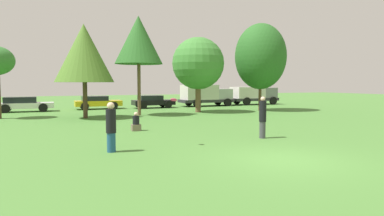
# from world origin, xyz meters

# --- Properties ---
(ground_plane) EXTENTS (120.00, 120.00, 0.00)m
(ground_plane) POSITION_xyz_m (0.00, 0.00, 0.00)
(ground_plane) COLOR #477A33
(person_thrower) EXTENTS (0.35, 0.35, 1.74)m
(person_thrower) POSITION_xyz_m (-4.75, 3.35, 0.88)
(person_thrower) COLOR navy
(person_thrower) RESTS_ON ground
(person_catcher) EXTENTS (0.31, 0.31, 1.81)m
(person_catcher) POSITION_xyz_m (1.83, 3.79, 0.92)
(person_catcher) COLOR #3F3F47
(person_catcher) RESTS_ON ground
(frisbee) EXTENTS (0.26, 0.24, 0.16)m
(frisbee) POSITION_xyz_m (-2.36, 3.56, 1.77)
(frisbee) COLOR #F21E72
(bystander_sitting) EXTENTS (0.45, 0.37, 0.95)m
(bystander_sitting) POSITION_xyz_m (-2.68, 8.24, 0.38)
(bystander_sitting) COLOR #726651
(bystander_sitting) RESTS_ON ground
(tree_1) EXTENTS (3.94, 3.94, 6.40)m
(tree_1) POSITION_xyz_m (-4.37, 15.72, 4.42)
(tree_1) COLOR #473323
(tree_1) RESTS_ON ground
(tree_2) EXTENTS (3.52, 3.52, 7.33)m
(tree_2) POSITION_xyz_m (-0.46, 16.27, 5.55)
(tree_2) COLOR brown
(tree_2) RESTS_ON ground
(tree_3) EXTENTS (4.26, 4.26, 6.14)m
(tree_3) POSITION_xyz_m (4.69, 17.06, 3.99)
(tree_3) COLOR brown
(tree_3) RESTS_ON ground
(tree_4) EXTENTS (4.42, 4.42, 7.54)m
(tree_4) POSITION_xyz_m (10.35, 16.46, 4.69)
(tree_4) COLOR brown
(tree_4) RESTS_ON ground
(parked_car_white) EXTENTS (4.49, 1.84, 1.25)m
(parked_car_white) POSITION_xyz_m (-8.59, 23.10, 0.68)
(parked_car_white) COLOR silver
(parked_car_white) RESTS_ON ground
(parked_car_yellow) EXTENTS (4.16, 2.04, 1.21)m
(parked_car_yellow) POSITION_xyz_m (-2.50, 23.86, 0.65)
(parked_car_yellow) COLOR gold
(parked_car_yellow) RESTS_ON ground
(parked_car_black) EXTENTS (3.95, 1.96, 1.22)m
(parked_car_black) POSITION_xyz_m (2.60, 23.20, 0.66)
(parked_car_black) COLOR black
(parked_car_black) RESTS_ON ground
(delivery_truck_silver) EXTENTS (5.60, 2.52, 2.22)m
(delivery_truck_silver) POSITION_xyz_m (8.51, 23.72, 1.21)
(delivery_truck_silver) COLOR #2D2D33
(delivery_truck_silver) RESTS_ON ground
(delivery_truck_grey) EXTENTS (5.51, 2.36, 1.97)m
(delivery_truck_grey) POSITION_xyz_m (14.59, 23.94, 1.15)
(delivery_truck_grey) COLOR #2D2D33
(delivery_truck_grey) RESTS_ON ground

